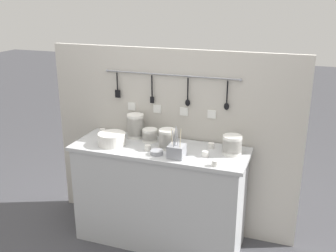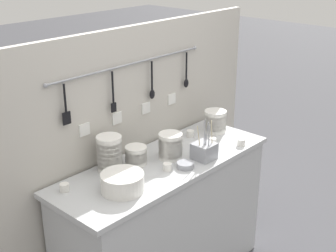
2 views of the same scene
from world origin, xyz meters
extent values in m
cube|color=#B7BABC|center=(0.00, 0.00, 0.86)|extent=(1.47, 0.53, 0.03)
cube|color=#B7BABC|center=(0.00, 0.00, 0.42)|extent=(1.41, 0.50, 0.85)
cube|color=#BCB7AD|center=(0.00, 0.30, 0.83)|extent=(2.27, 0.04, 1.66)
cylinder|color=#93969E|center=(0.00, 0.27, 1.44)|extent=(1.19, 0.01, 0.01)
sphere|color=#93969E|center=(-0.60, 0.27, 1.44)|extent=(0.02, 0.02, 0.02)
sphere|color=#93969E|center=(0.60, 0.27, 1.44)|extent=(0.02, 0.02, 0.02)
cylinder|color=black|center=(-0.49, 0.25, 1.35)|extent=(0.01, 0.01, 0.16)
cube|color=black|center=(-0.49, 0.25, 1.24)|extent=(0.05, 0.01, 0.07)
cylinder|color=#93969E|center=(-0.49, 0.26, 1.43)|extent=(0.01, 0.01, 0.02)
cylinder|color=black|center=(-0.16, 0.25, 1.33)|extent=(0.01, 0.01, 0.19)
cube|color=black|center=(-0.16, 0.25, 1.21)|extent=(0.04, 0.01, 0.06)
cylinder|color=#93969E|center=(-0.16, 0.26, 1.43)|extent=(0.01, 0.01, 0.02)
cylinder|color=black|center=(0.16, 0.25, 1.33)|extent=(0.01, 0.01, 0.19)
ellipsoid|color=black|center=(0.16, 0.25, 1.21)|extent=(0.04, 0.02, 0.06)
cylinder|color=#93969E|center=(0.16, 0.26, 1.43)|extent=(0.01, 0.01, 0.02)
cylinder|color=black|center=(0.49, 0.25, 1.33)|extent=(0.01, 0.01, 0.19)
ellipsoid|color=black|center=(0.49, 0.25, 1.21)|extent=(0.04, 0.02, 0.06)
cylinder|color=#93969E|center=(0.49, 0.26, 1.43)|extent=(0.01, 0.01, 0.02)
cube|color=white|center=(-0.37, 0.27, 1.13)|extent=(0.07, 0.01, 0.07)
cube|color=white|center=(-0.12, 0.27, 1.13)|extent=(0.07, 0.01, 0.07)
cube|color=white|center=(0.12, 0.27, 1.13)|extent=(0.07, 0.01, 0.07)
cube|color=white|center=(0.37, 0.27, 1.13)|extent=(0.07, 0.01, 0.07)
cylinder|color=silver|center=(0.07, 0.01, 0.90)|extent=(0.15, 0.15, 0.04)
cylinder|color=silver|center=(0.07, 0.01, 0.92)|extent=(0.15, 0.15, 0.04)
cylinder|color=silver|center=(0.07, 0.01, 0.95)|extent=(0.15, 0.15, 0.04)
cylinder|color=silver|center=(0.07, 0.01, 0.97)|extent=(0.15, 0.15, 0.04)
cylinder|color=silver|center=(0.07, 0.01, 1.00)|extent=(0.15, 0.15, 0.04)
cylinder|color=silver|center=(0.07, 0.01, 1.02)|extent=(0.15, 0.15, 0.04)
cylinder|color=silver|center=(-0.29, 0.16, 0.90)|extent=(0.15, 0.15, 0.05)
cylinder|color=silver|center=(-0.29, 0.16, 0.93)|extent=(0.15, 0.15, 0.05)
cylinder|color=silver|center=(-0.29, 0.16, 0.96)|extent=(0.15, 0.15, 0.05)
cylinder|color=silver|center=(-0.29, 0.16, 0.99)|extent=(0.15, 0.15, 0.05)
cylinder|color=silver|center=(-0.29, 0.16, 1.01)|extent=(0.15, 0.15, 0.05)
cylinder|color=silver|center=(-0.29, 0.16, 1.04)|extent=(0.15, 0.15, 0.05)
cylinder|color=silver|center=(-0.29, 0.16, 1.07)|extent=(0.15, 0.15, 0.05)
cylinder|color=silver|center=(-0.13, 0.11, 0.90)|extent=(0.13, 0.13, 0.04)
cylinder|color=silver|center=(-0.13, 0.11, 0.92)|extent=(0.13, 0.13, 0.04)
cylinder|color=silver|center=(-0.13, 0.11, 0.95)|extent=(0.13, 0.13, 0.04)
cylinder|color=silver|center=(-0.13, 0.11, 0.97)|extent=(0.13, 0.13, 0.04)
cylinder|color=silver|center=(0.59, 0.07, 0.90)|extent=(0.15, 0.15, 0.05)
cylinder|color=silver|center=(0.59, 0.07, 0.93)|extent=(0.15, 0.15, 0.05)
cylinder|color=silver|center=(0.59, 0.07, 0.96)|extent=(0.15, 0.15, 0.05)
cylinder|color=silver|center=(0.59, 0.07, 0.98)|extent=(0.15, 0.15, 0.05)
cylinder|color=silver|center=(0.59, 0.07, 1.01)|extent=(0.15, 0.15, 0.05)
cylinder|color=silver|center=(-0.40, -0.07, 0.88)|extent=(0.23, 0.23, 0.01)
cylinder|color=silver|center=(-0.40, -0.07, 0.89)|extent=(0.23, 0.23, 0.01)
cylinder|color=silver|center=(-0.40, -0.07, 0.90)|extent=(0.23, 0.23, 0.01)
cylinder|color=silver|center=(-0.40, -0.07, 0.91)|extent=(0.23, 0.23, 0.01)
cylinder|color=silver|center=(-0.40, -0.07, 0.92)|extent=(0.23, 0.23, 0.01)
cylinder|color=silver|center=(-0.40, -0.07, 0.93)|extent=(0.23, 0.23, 0.01)
cylinder|color=silver|center=(-0.40, -0.07, 0.93)|extent=(0.23, 0.23, 0.01)
cylinder|color=silver|center=(-0.40, -0.07, 0.94)|extent=(0.23, 0.23, 0.01)
cylinder|color=silver|center=(-0.40, -0.07, 0.95)|extent=(0.23, 0.23, 0.01)
cylinder|color=silver|center=(-0.40, -0.07, 0.96)|extent=(0.23, 0.23, 0.01)
cylinder|color=silver|center=(-0.40, -0.07, 0.97)|extent=(0.23, 0.23, 0.01)
cylinder|color=silver|center=(-0.40, -0.07, 0.98)|extent=(0.23, 0.23, 0.01)
cylinder|color=#93969E|center=(0.03, -0.14, 0.90)|extent=(0.10, 0.10, 0.03)
cube|color=#93969E|center=(0.20, -0.15, 0.93)|extent=(0.13, 0.13, 0.10)
cylinder|color=#93969E|center=(0.21, -0.15, 1.03)|extent=(0.01, 0.03, 0.19)
cylinder|color=#93969E|center=(0.19, -0.16, 1.03)|extent=(0.01, 0.03, 0.19)
cylinder|color=#93969E|center=(0.19, -0.15, 1.03)|extent=(0.02, 0.01, 0.21)
cylinder|color=#C6B793|center=(0.16, -0.14, 1.02)|extent=(0.02, 0.03, 0.17)
cylinder|color=#93969E|center=(0.19, -0.19, 1.02)|extent=(0.02, 0.01, 0.18)
cylinder|color=#C6B793|center=(0.24, -0.17, 1.03)|extent=(0.01, 0.02, 0.19)
cylinder|color=silver|center=(-0.07, -0.09, 0.90)|extent=(0.05, 0.05, 0.04)
cylinder|color=silver|center=(0.40, -0.05, 0.90)|extent=(0.05, 0.05, 0.04)
cylinder|color=silver|center=(0.52, -0.20, 0.90)|extent=(0.05, 0.05, 0.04)
cylinder|color=silver|center=(-0.61, 0.15, 0.90)|extent=(0.05, 0.05, 0.04)
cylinder|color=silver|center=(0.41, 0.13, 0.90)|extent=(0.05, 0.05, 0.04)
camera|label=1|loc=(1.09, -2.82, 2.08)|focal=42.00mm
camera|label=2|loc=(-1.85, -1.72, 2.13)|focal=50.00mm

